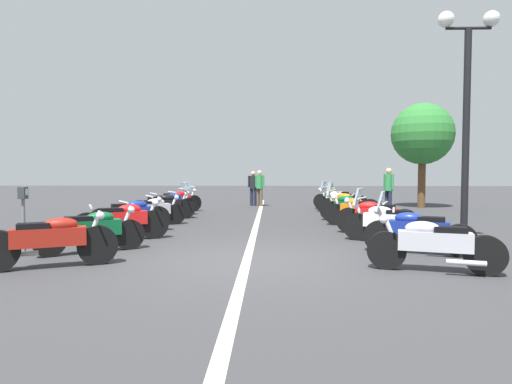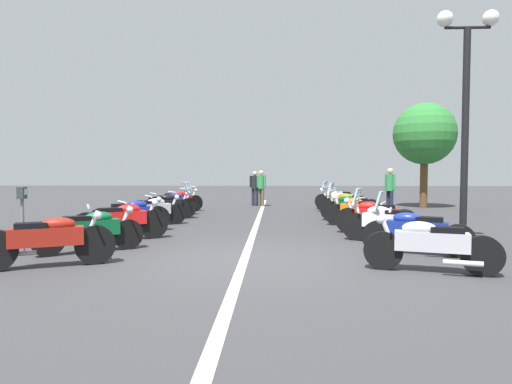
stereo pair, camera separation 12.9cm
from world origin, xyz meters
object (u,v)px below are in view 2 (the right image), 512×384
at_px(motorcycle_right_row_5, 351,207).
at_px(motorcycle_right_row_6, 349,203).
at_px(motorcycle_left_row_7, 178,200).
at_px(motorcycle_left_row_6, 171,203).
at_px(motorcycle_left_row_2, 122,220).
at_px(traffic_cone_0, 107,217).
at_px(motorcycle_left_row_4, 151,210).
at_px(roadside_tree_0, 425,134).
at_px(motorcycle_right_row_7, 341,201).
at_px(parking_meter, 22,208).
at_px(motorcycle_left_row_0, 48,239).
at_px(motorcycle_left_row_5, 164,205).
at_px(bystander_1, 255,186).
at_px(bystander_2, 390,187).
at_px(street_lamp_twin_globe, 466,87).
at_px(motorcycle_right_row_2, 386,222).
at_px(motorcycle_right_row_4, 359,211).
at_px(motorcycle_right_row_3, 375,216).
at_px(bystander_0, 261,185).
at_px(motorcycle_right_row_1, 415,230).
at_px(motorcycle_right_row_8, 338,199).
at_px(motorcycle_left_row_3, 131,214).
at_px(motorcycle_left_row_1, 90,230).
at_px(motorcycle_right_row_0, 430,244).

bearing_deg(motorcycle_right_row_5, motorcycle_right_row_6, -76.51).
bearing_deg(motorcycle_left_row_7, motorcycle_left_row_6, -123.03).
distance_m(motorcycle_left_row_2, traffic_cone_0, 2.63).
xyz_separation_m(motorcycle_left_row_2, motorcycle_right_row_6, (5.48, -6.10, -0.00)).
relative_size(motorcycle_left_row_4, roadside_tree_0, 0.42).
distance_m(motorcycle_right_row_5, traffic_cone_0, 7.39).
xyz_separation_m(motorcycle_right_row_7, parking_meter, (-8.84, 7.28, 0.44)).
relative_size(motorcycle_left_row_0, motorcycle_left_row_5, 1.03).
height_order(motorcycle_left_row_0, bystander_1, bystander_1).
distance_m(bystander_2, roadside_tree_0, 3.90).
bearing_deg(street_lamp_twin_globe, motorcycle_left_row_6, 50.64).
bearing_deg(traffic_cone_0, motorcycle_right_row_6, -66.64).
distance_m(motorcycle_right_row_2, motorcycle_right_row_5, 4.09).
bearing_deg(motorcycle_right_row_4, roadside_tree_0, -97.07).
bearing_deg(motorcycle_right_row_3, bystander_0, -54.51).
height_order(motorcycle_right_row_4, traffic_cone_0, motorcycle_right_row_4).
height_order(motorcycle_left_row_2, motorcycle_left_row_6, motorcycle_left_row_6).
bearing_deg(motorcycle_right_row_1, motorcycle_right_row_4, -65.59).
bearing_deg(motorcycle_left_row_4, motorcycle_right_row_8, 9.53).
distance_m(motorcycle_left_row_5, motorcycle_right_row_7, 6.75).
height_order(motorcycle_right_row_1, bystander_2, bystander_2).
xyz_separation_m(motorcycle_left_row_5, motorcycle_right_row_1, (-5.67, -6.29, -0.02)).
bearing_deg(motorcycle_right_row_2, motorcycle_right_row_6, -64.08).
distance_m(street_lamp_twin_globe, bystander_0, 11.77).
height_order(motorcycle_left_row_3, parking_meter, parking_meter).
relative_size(motorcycle_left_row_0, motorcycle_right_row_3, 1.01).
relative_size(motorcycle_left_row_7, motorcycle_right_row_7, 0.95).
distance_m(parking_meter, traffic_cone_0, 4.14).
distance_m(motorcycle_left_row_7, bystander_2, 8.16).
bearing_deg(parking_meter, motorcycle_right_row_6, 37.86).
bearing_deg(motorcycle_right_row_4, motorcycle_left_row_1, 59.76).
distance_m(motorcycle_left_row_6, parking_meter, 7.38).
bearing_deg(motorcycle_left_row_4, motorcycle_left_row_2, -120.15).
bearing_deg(motorcycle_left_row_6, motorcycle_right_row_2, -79.47).
height_order(traffic_cone_0, bystander_2, bystander_2).
bearing_deg(traffic_cone_0, motorcycle_right_row_1, -116.34).
bearing_deg(motorcycle_right_row_6, motorcycle_right_row_0, 115.27).
relative_size(motorcycle_right_row_0, motorcycle_right_row_4, 1.04).
xyz_separation_m(motorcycle_left_row_4, motorcycle_left_row_5, (1.58, 0.01, 0.03)).
height_order(motorcycle_right_row_0, motorcycle_right_row_7, motorcycle_right_row_7).
bearing_deg(traffic_cone_0, motorcycle_right_row_4, -86.12).
xyz_separation_m(motorcycle_right_row_7, motorcycle_right_row_8, (1.28, -0.08, -0.01)).
bearing_deg(motorcycle_right_row_3, roadside_tree_0, -100.67).
bearing_deg(bystander_0, motorcycle_left_row_0, -156.23).
distance_m(motorcycle_right_row_1, motorcycle_right_row_2, 1.37).
bearing_deg(roadside_tree_0, motorcycle_right_row_7, 120.42).
distance_m(motorcycle_left_row_3, motorcycle_left_row_5, 2.95).
relative_size(motorcycle_right_row_0, traffic_cone_0, 3.26).
xyz_separation_m(motorcycle_right_row_4, bystander_0, (7.15, 3.05, 0.50)).
xyz_separation_m(motorcycle_right_row_0, motorcycle_right_row_5, (6.94, 0.01, 0.02)).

